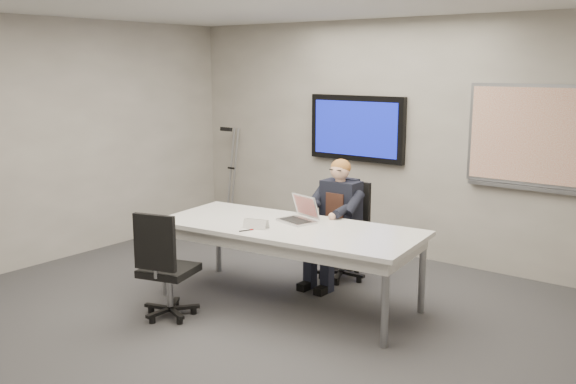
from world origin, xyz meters
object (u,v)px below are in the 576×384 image
Objects in this scene: conference_table at (289,235)px; office_chair_near at (167,285)px; office_chair_far at (344,249)px; laptop at (300,215)px; seated_person at (332,235)px.

conference_table is 2.61× the size of office_chair_near.
office_chair_far reaches higher than laptop.
office_chair_near is 0.77× the size of seated_person.
seated_person reaches higher than office_chair_near.
seated_person is (0.66, 1.69, 0.21)m from office_chair_near.
seated_person reaches higher than laptop.
conference_table is 6.42× the size of laptop.
office_chair_near is 2.46× the size of laptop.
laptop is at bearing 90.60° from conference_table.
conference_table is at bearing -91.68° from office_chair_far.
conference_table is 0.27m from laptop.
office_chair_near is 1.82m from seated_person.
office_chair_near is at bearing -102.52° from laptop.
seated_person reaches higher than conference_table.
office_chair_far is at bearing 89.82° from seated_person.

